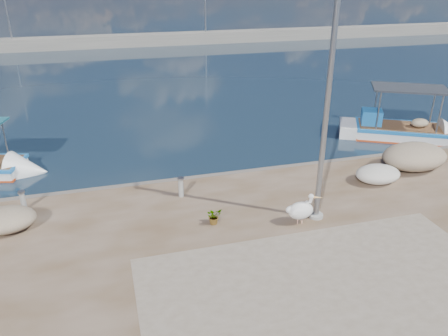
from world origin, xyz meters
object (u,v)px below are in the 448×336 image
(lamp_post, at_px, (326,115))
(bollard_near, at_px, (181,186))
(boat_right, at_px, (400,133))
(pelican, at_px, (301,210))

(lamp_post, distance_m, bollard_near, 5.36)
(lamp_post, xyz_separation_m, bollard_near, (-3.78, 2.45, -2.92))
(lamp_post, bearing_deg, bollard_near, 147.07)
(boat_right, relative_size, bollard_near, 9.02)
(boat_right, xyz_separation_m, bollard_near, (-11.61, -4.07, 0.65))
(pelican, height_order, lamp_post, lamp_post)
(boat_right, xyz_separation_m, pelican, (-8.47, -6.78, 0.75))
(bollard_near, bearing_deg, lamp_post, -32.93)
(boat_right, distance_m, bollard_near, 12.32)
(pelican, height_order, bollard_near, pelican)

